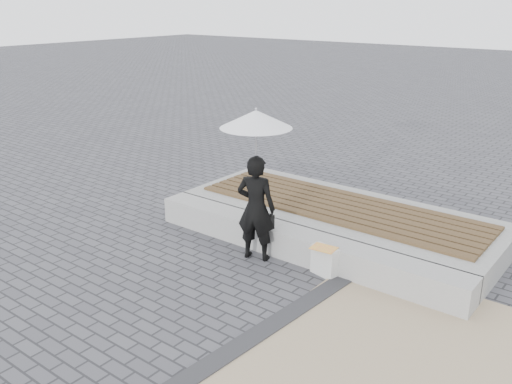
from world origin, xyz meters
TOP-DOWN VIEW (x-y plane):
  - ground at (0.00, 0.00)m, footprint 80.00×80.00m
  - edging_band at (0.75, -0.50)m, footprint 0.61×5.20m
  - seating_ledge at (0.00, 1.60)m, footprint 5.00×0.45m
  - timber_platform at (0.00, 2.80)m, footprint 5.00×2.00m
  - timber_decking at (0.00, 2.80)m, footprint 4.60×1.40m
  - woman at (-0.46, 1.21)m, footprint 0.64×0.51m
  - parasol at (-0.46, 1.21)m, footprint 0.97×0.97m
  - handbag at (-0.48, 1.44)m, footprint 0.30×0.12m
  - canvas_tote at (0.59, 1.37)m, footprint 0.41×0.24m
  - magazine at (0.59, 1.32)m, footprint 0.35×0.27m

SIDE VIEW (x-z plane):
  - ground at x=0.00m, z-range 0.00..0.00m
  - edging_band at x=0.75m, z-range 0.00..0.04m
  - seating_ledge at x=0.00m, z-range 0.00..0.40m
  - timber_platform at x=0.00m, z-range 0.00..0.40m
  - canvas_tote at x=0.59m, z-range 0.00..0.41m
  - magazine at x=0.59m, z-range 0.41..0.42m
  - timber_decking at x=0.00m, z-range 0.40..0.44m
  - handbag at x=-0.48m, z-range 0.40..0.61m
  - woman at x=-0.46m, z-range 0.00..1.52m
  - parasol at x=-0.46m, z-range 1.40..2.64m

